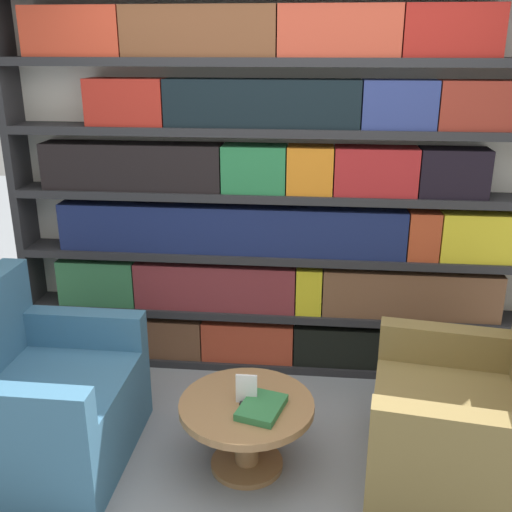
% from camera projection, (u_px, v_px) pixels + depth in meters
% --- Properties ---
extents(ground_plane, '(14.00, 14.00, 0.00)m').
position_uv_depth(ground_plane, '(265.00, 503.00, 2.85)').
color(ground_plane, gray).
extents(bookshelf, '(3.44, 0.30, 2.36)m').
position_uv_depth(bookshelf, '(283.00, 199.00, 3.72)').
color(bookshelf, silver).
rests_on(bookshelf, ground_plane).
extents(armchair_left, '(0.81, 0.92, 0.93)m').
position_uv_depth(armchair_left, '(41.00, 403.00, 3.08)').
color(armchair_left, '#386684').
rests_on(armchair_left, ground_plane).
extents(armchair_right, '(0.93, 1.02, 0.93)m').
position_uv_depth(armchair_right, '(466.00, 429.00, 2.87)').
color(armchair_right, olive).
rests_on(armchair_right, ground_plane).
extents(coffee_table, '(0.68, 0.68, 0.38)m').
position_uv_depth(coffee_table, '(247.00, 421.00, 3.01)').
color(coffee_table, olive).
rests_on(coffee_table, ground_plane).
extents(table_sign, '(0.11, 0.06, 0.15)m').
position_uv_depth(table_sign, '(246.00, 391.00, 2.95)').
color(table_sign, black).
rests_on(table_sign, coffee_table).
extents(stray_book, '(0.25, 0.30, 0.04)m').
position_uv_depth(stray_book, '(262.00, 407.00, 2.90)').
color(stray_book, '#2D703D').
rests_on(stray_book, coffee_table).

